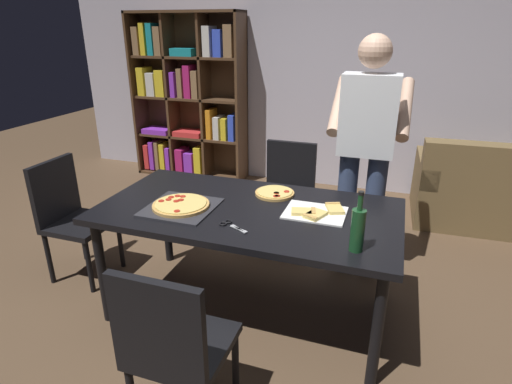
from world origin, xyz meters
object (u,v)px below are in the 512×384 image
dining_table (248,218)px  couch (511,197)px  bookshelf (187,98)px  pepperoni_pizza_on_tray (181,206)px  chair_near_camera (173,344)px  wine_bottle (358,229)px  second_pizza_plain (275,193)px  person_serving_pizza (366,147)px  kitchen_scissors (230,225)px  chair_far_side (287,190)px  chair_left_end (70,212)px

dining_table → couch: bearing=46.2°
bookshelf → pepperoni_pizza_on_tray: size_ratio=4.77×
chair_near_camera → pepperoni_pizza_on_tray: chair_near_camera is taller
dining_table → wine_bottle: (0.68, -0.31, 0.19)m
wine_bottle → second_pizza_plain: size_ratio=1.22×
chair_near_camera → couch: bearing=57.2°
chair_near_camera → person_serving_pizza: (0.62, 1.70, 0.49)m
couch → kitchen_scissors: bearing=-130.4°
dining_table → person_serving_pizza: bearing=50.3°
wine_bottle → chair_near_camera: bearing=-136.4°
chair_far_side → pepperoni_pizza_on_tray: 1.19m
dining_table → chair_near_camera: size_ratio=2.03×
dining_table → bookshelf: (-1.65, 2.38, 0.28)m
kitchen_scissors → second_pizza_plain: 0.54m
chair_far_side → pepperoni_pizza_on_tray: (-0.39, -1.09, 0.25)m
chair_near_camera → wine_bottle: bearing=43.6°
kitchen_scissors → second_pizza_plain: size_ratio=0.75×
chair_near_camera → chair_far_side: bearing=90.0°
dining_table → kitchen_scissors: (-0.01, -0.26, 0.07)m
chair_near_camera → kitchen_scissors: 0.74m
chair_near_camera → pepperoni_pizza_on_tray: size_ratio=2.20×
kitchen_scissors → dining_table: bearing=87.4°
second_pizza_plain → chair_far_side: bearing=97.6°
wine_bottle → kitchen_scissors: size_ratio=1.62×
couch → person_serving_pizza: (-1.29, -1.25, 0.70)m
chair_near_camera → bookshelf: (-1.65, 3.34, 0.45)m
wine_bottle → chair_far_side: bearing=118.3°
chair_left_end → bookshelf: 2.43m
chair_near_camera → kitchen_scissors: (-0.01, 0.70, 0.24)m
person_serving_pizza → kitchen_scissors: (-0.63, -1.00, -0.24)m
chair_left_end → wine_bottle: 2.14m
chair_near_camera → chair_far_side: 1.92m
person_serving_pizza → couch: bearing=44.1°
kitchen_scissors → chair_far_side: bearing=89.5°
dining_table → chair_far_side: bearing=90.0°
dining_table → bookshelf: 2.91m
kitchen_scissors → second_pizza_plain: bearing=78.8°
chair_far_side → kitchen_scissors: chair_far_side is taller
chair_left_end → second_pizza_plain: chair_left_end is taller
dining_table → wine_bottle: 0.77m
chair_near_camera → chair_left_end: 1.70m
bookshelf → kitchen_scissors: bookshelf is taller
chair_near_camera → chair_far_side: size_ratio=1.00×
dining_table → wine_bottle: size_ratio=5.79×
bookshelf → pepperoni_pizza_on_tray: (1.26, -2.51, -0.20)m
couch → wine_bottle: wine_bottle is taller
couch → bookshelf: bookshelf is taller
bookshelf → person_serving_pizza: bookshelf is taller
chair_far_side → bookshelf: (-1.65, 1.42, 0.45)m
chair_left_end → bookshelf: bookshelf is taller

